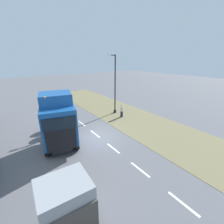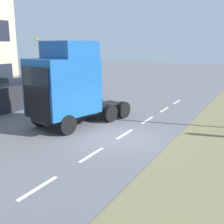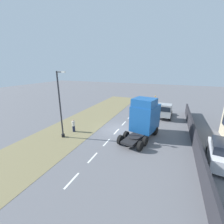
{
  "view_description": "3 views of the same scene",
  "coord_description": "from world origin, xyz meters",
  "px_view_note": "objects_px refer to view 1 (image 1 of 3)",
  "views": [
    {
      "loc": [
        6.5,
        11.47,
        7.35
      ],
      "look_at": [
        -2.51,
        -1.22,
        1.71
      ],
      "focal_mm": 24.0,
      "sensor_mm": 36.0,
      "label": 1
    },
    {
      "loc": [
        -6.04,
        11.8,
        4.5
      ],
      "look_at": [
        0.65,
        -0.5,
        1.15
      ],
      "focal_mm": 45.0,
      "sensor_mm": 36.0,
      "label": 2
    },
    {
      "loc": [
        6.27,
        -17.74,
        8.17
      ],
      "look_at": [
        -1.38,
        1.15,
        2.02
      ],
      "focal_mm": 24.0,
      "sensor_mm": 36.0,
      "label": 3
    }
  ],
  "objects_px": {
    "flatbed_truck": "(69,214)",
    "pedestrian": "(122,111)",
    "lorry_cab": "(58,121)",
    "lamp_post": "(115,88)"
  },
  "relations": [
    {
      "from": "flatbed_truck",
      "to": "lamp_post",
      "type": "distance_m",
      "value": 15.97
    },
    {
      "from": "flatbed_truck",
      "to": "lamp_post",
      "type": "bearing_deg",
      "value": 49.83
    },
    {
      "from": "flatbed_truck",
      "to": "lamp_post",
      "type": "xyz_separation_m",
      "value": [
        -10.8,
        -11.56,
        2.18
      ]
    },
    {
      "from": "lamp_post",
      "to": "flatbed_truck",
      "type": "bearing_deg",
      "value": 46.93
    },
    {
      "from": "flatbed_truck",
      "to": "pedestrian",
      "type": "height_order",
      "value": "flatbed_truck"
    },
    {
      "from": "lorry_cab",
      "to": "pedestrian",
      "type": "height_order",
      "value": "lorry_cab"
    },
    {
      "from": "lorry_cab",
      "to": "pedestrian",
      "type": "relative_size",
      "value": 3.93
    },
    {
      "from": "lorry_cab",
      "to": "lamp_post",
      "type": "bearing_deg",
      "value": -142.14
    },
    {
      "from": "pedestrian",
      "to": "lorry_cab",
      "type": "bearing_deg",
      "value": 14.77
    },
    {
      "from": "flatbed_truck",
      "to": "pedestrian",
      "type": "bearing_deg",
      "value": 45.43
    }
  ]
}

